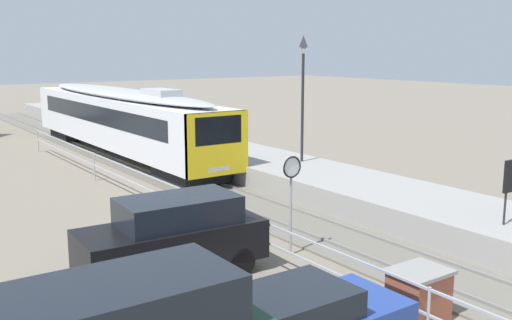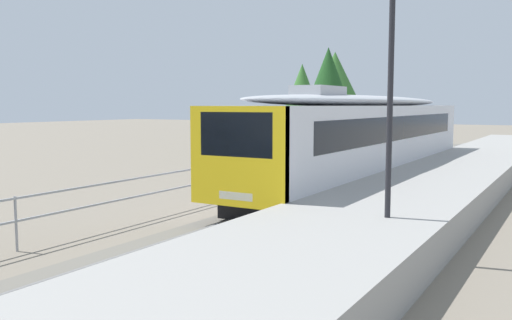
% 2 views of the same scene
% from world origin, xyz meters
% --- Properties ---
extents(ground_plane, '(160.00, 160.00, 0.00)m').
position_xyz_m(ground_plane, '(-3.00, 22.00, 0.00)').
color(ground_plane, slate).
extents(track_rails, '(3.20, 60.00, 0.14)m').
position_xyz_m(track_rails, '(0.00, 22.00, 0.03)').
color(track_rails, '#6B665B').
rests_on(track_rails, ground).
extents(commuter_train, '(2.82, 20.15, 3.74)m').
position_xyz_m(commuter_train, '(0.00, 25.88, 2.15)').
color(commuter_train, silver).
rests_on(commuter_train, track_rails).
extents(station_platform, '(3.90, 60.00, 0.90)m').
position_xyz_m(station_platform, '(3.25, 22.00, 0.45)').
color(station_platform, '#999691').
rests_on(station_platform, ground).
extents(platform_lamp_mid_platform, '(0.34, 0.34, 5.35)m').
position_xyz_m(platform_lamp_mid_platform, '(4.00, 15.60, 4.62)').
color(platform_lamp_mid_platform, '#232328').
rests_on(platform_lamp_mid_platform, station_platform).
extents(carpark_fence, '(0.06, 36.06, 1.25)m').
position_xyz_m(carpark_fence, '(-3.30, 12.00, 0.91)').
color(carpark_fence, '#9EA0A5').
rests_on(carpark_fence, ground).
extents(tree_behind_carpark, '(4.94, 4.94, 7.30)m').
position_xyz_m(tree_behind_carpark, '(-8.88, 43.82, 4.80)').
color(tree_behind_carpark, brown).
rests_on(tree_behind_carpark, ground).
extents(tree_behind_station_far, '(3.72, 3.72, 7.00)m').
position_xyz_m(tree_behind_station_far, '(-6.85, 37.77, 4.51)').
color(tree_behind_station_far, brown).
rests_on(tree_behind_station_far, ground).
extents(tree_distant_left, '(3.89, 3.89, 6.87)m').
position_xyz_m(tree_distant_left, '(-13.81, 48.33, 4.35)').
color(tree_distant_left, brown).
rests_on(tree_distant_left, ground).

